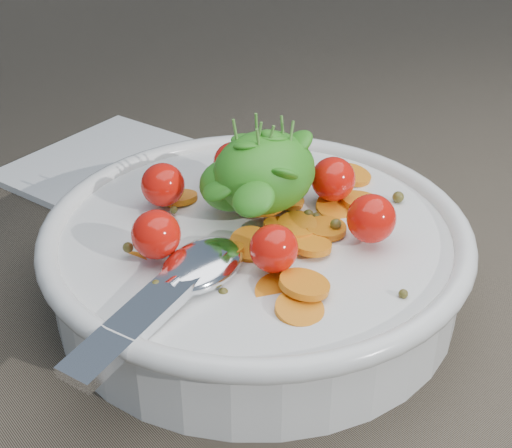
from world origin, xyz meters
TOP-DOWN VIEW (x-y plane):
  - ground at (0.00, 0.00)m, footprint 6.00×6.00m
  - bowl at (-0.03, 0.00)m, footprint 0.33×0.30m
  - napkin at (-0.01, 0.25)m, footprint 0.21×0.20m

SIDE VIEW (x-z plane):
  - ground at x=0.00m, z-range 0.00..0.00m
  - napkin at x=-0.01m, z-range 0.00..0.01m
  - bowl at x=-0.03m, z-range -0.03..0.10m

